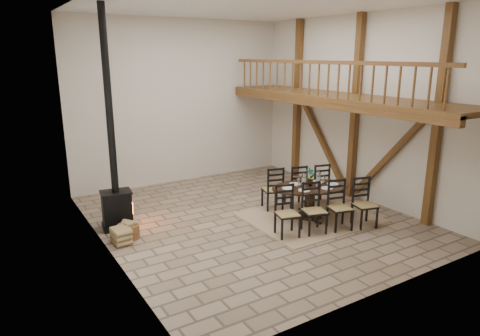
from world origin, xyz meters
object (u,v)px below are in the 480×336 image
log_basket (128,231)px  dining_table (312,203)px  wood_stove (115,182)px  log_stack (121,236)px

log_basket → dining_table: bearing=-16.5°
wood_stove → log_stack: 1.31m
wood_stove → log_basket: 1.18m
wood_stove → log_basket: size_ratio=10.35×
dining_table → log_basket: (-4.20, 1.24, -0.24)m
wood_stove → log_stack: size_ratio=10.03×
wood_stove → dining_table: bearing=-17.1°
dining_table → log_stack: dining_table is taller
dining_table → wood_stove: 4.70m
dining_table → log_basket: bearing=178.1°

